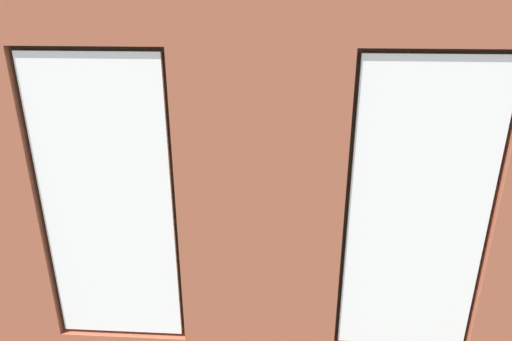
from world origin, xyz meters
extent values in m
cube|color=brown|center=(0.00, 0.00, -0.05)|extent=(6.60, 5.65, 0.10)
cube|color=#9E5138|center=(0.00, 2.44, 1.53)|extent=(1.06, 0.16, 3.05)
cube|color=#9E5138|center=(-0.99, 2.44, 2.86)|extent=(0.92, 0.16, 0.38)
cube|color=white|center=(-0.99, 2.48, 1.65)|extent=(0.86, 0.03, 1.99)
cube|color=#38281E|center=(-0.99, 2.42, 1.65)|extent=(0.92, 0.04, 2.05)
cube|color=#9E5138|center=(0.99, 2.44, 2.86)|extent=(0.92, 0.16, 0.38)
cube|color=white|center=(0.99, 2.48, 1.65)|extent=(0.86, 0.03, 1.99)
cube|color=#38281E|center=(0.99, 2.42, 1.65)|extent=(0.92, 0.04, 2.05)
cube|color=olive|center=(0.00, 2.34, 0.59)|extent=(3.11, 0.24, 0.06)
cube|color=black|center=(0.00, 2.35, 1.98)|extent=(0.53, 0.03, 0.70)
cube|color=#A33875|center=(0.00, 2.34, 1.98)|extent=(0.47, 0.01, 0.64)
cube|color=silver|center=(2.95, 0.20, 1.53)|extent=(0.10, 4.65, 3.05)
cube|color=black|center=(0.23, 1.74, 0.21)|extent=(1.93, 0.85, 0.42)
cube|color=black|center=(0.23, 2.07, 0.61)|extent=(1.93, 0.24, 0.38)
cube|color=black|center=(-0.63, 1.74, 0.52)|extent=(0.22, 0.85, 0.24)
cube|color=black|center=(1.09, 1.74, 0.52)|extent=(0.22, 0.85, 0.24)
cube|color=black|center=(-0.14, 1.70, 0.48)|extent=(0.69, 0.65, 0.12)
cube|color=black|center=(0.60, 1.70, 0.48)|extent=(0.69, 0.65, 0.12)
cube|color=black|center=(-2.25, -0.08, 0.21)|extent=(0.94, 1.84, 0.42)
cube|color=black|center=(-2.57, -0.10, 0.61)|extent=(0.33, 1.80, 0.38)
cube|color=black|center=(-2.21, -0.87, 0.52)|extent=(0.86, 0.26, 0.24)
cube|color=black|center=(-2.29, 0.70, 0.52)|extent=(0.86, 0.26, 0.24)
cube|color=black|center=(-2.19, -0.42, 0.48)|extent=(0.68, 0.66, 0.12)
cube|color=black|center=(-2.23, 0.26, 0.48)|extent=(0.68, 0.66, 0.12)
cube|color=#A87547|center=(0.50, -0.36, 0.42)|extent=(1.56, 0.77, 0.04)
cube|color=#A87547|center=(-0.22, -0.68, 0.20)|extent=(0.07, 0.07, 0.40)
cube|color=#A87547|center=(1.21, -0.68, 0.20)|extent=(0.07, 0.07, 0.40)
cube|color=#A87547|center=(-0.22, -0.03, 0.20)|extent=(0.07, 0.07, 0.40)
cube|color=#A87547|center=(1.21, -0.03, 0.20)|extent=(0.07, 0.07, 0.40)
cylinder|color=#B23D38|center=(0.50, -0.36, 0.49)|extent=(0.08, 0.08, 0.10)
cylinder|color=#B7333D|center=(0.38, -0.24, 0.49)|extent=(0.08, 0.08, 0.09)
cylinder|color=brown|center=(0.96, -0.24, 0.48)|extent=(0.10, 0.10, 0.07)
sphere|color=#1E5B28|center=(0.96, -0.24, 0.57)|extent=(0.12, 0.12, 0.12)
cube|color=#B2B2B7|center=(0.07, -0.49, 0.45)|extent=(0.08, 0.18, 0.02)
cube|color=black|center=(2.65, -0.11, 0.28)|extent=(1.07, 0.42, 0.57)
cube|color=black|center=(2.65, -0.11, 0.59)|extent=(0.52, 0.20, 0.05)
cube|color=black|center=(2.65, -0.11, 0.65)|extent=(0.06, 0.04, 0.06)
cube|color=black|center=(2.65, -0.11, 1.02)|extent=(1.18, 0.04, 0.69)
cube|color=black|center=(2.65, -0.13, 1.02)|extent=(1.13, 0.01, 0.64)
cylinder|color=olive|center=(0.23, -1.63, 0.14)|extent=(0.52, 0.52, 0.28)
ellipsoid|color=silver|center=(0.23, -1.63, 0.48)|extent=(1.16, 1.16, 0.46)
ellipsoid|color=navy|center=(0.32, -1.63, 0.60)|extent=(0.44, 0.44, 0.18)
cylinder|color=gray|center=(2.16, 1.89, 0.20)|extent=(0.34, 0.34, 0.40)
cylinder|color=brown|center=(2.16, 1.89, 0.46)|extent=(0.05, 0.05, 0.12)
ellipsoid|color=#3D8E42|center=(2.16, 1.89, 0.72)|extent=(0.55, 0.55, 0.41)
cylinder|color=beige|center=(-1.90, -1.43, 0.07)|extent=(0.11, 0.11, 0.14)
cylinder|color=brown|center=(-1.90, -1.43, 0.21)|extent=(0.02, 0.02, 0.13)
ellipsoid|color=#337F38|center=(-1.90, -1.43, 0.38)|extent=(0.26, 0.26, 0.23)
cylinder|color=gray|center=(2.10, 0.88, 0.18)|extent=(0.35, 0.35, 0.35)
cylinder|color=brown|center=(2.10, 0.88, 0.38)|extent=(0.05, 0.05, 0.06)
ellipsoid|color=#337F38|center=(2.10, 0.88, 0.76)|extent=(0.84, 0.84, 0.70)
cylinder|color=#9E5638|center=(-2.45, -1.82, 0.15)|extent=(0.31, 0.31, 0.30)
cylinder|color=brown|center=(-2.45, -1.82, 0.52)|extent=(0.06, 0.06, 0.44)
cone|color=#286B2D|center=(-2.31, -1.80, 0.92)|extent=(0.41, 0.18, 0.45)
cone|color=#286B2D|center=(-2.35, -1.69, 0.91)|extent=(0.35, 0.42, 0.42)
cone|color=#286B2D|center=(-2.50, -1.69, 0.92)|extent=(0.26, 0.41, 0.45)
cone|color=#286B2D|center=(-2.58, -1.76, 0.93)|extent=(0.41, 0.27, 0.45)
cone|color=#286B2D|center=(-2.62, -1.87, 0.89)|extent=(0.46, 0.24, 0.41)
cone|color=#286B2D|center=(-2.46, -1.96, 0.93)|extent=(0.15, 0.38, 0.46)
cone|color=#286B2D|center=(-2.35, -1.92, 0.93)|extent=(0.36, 0.35, 0.46)
cylinder|color=#47423D|center=(-0.58, -0.76, 0.11)|extent=(0.23, 0.23, 0.21)
cylinder|color=brown|center=(-0.58, -0.76, 0.26)|extent=(0.03, 0.03, 0.09)
ellipsoid|color=#337F38|center=(-0.58, -0.76, 0.54)|extent=(0.53, 0.53, 0.48)
cylinder|color=#47423D|center=(-1.19, 1.74, 0.15)|extent=(0.27, 0.27, 0.30)
cylinder|color=brown|center=(-1.19, 1.74, 0.46)|extent=(0.05, 0.05, 0.33)
cone|color=#286B2D|center=(-0.99, 1.74, 0.82)|extent=(0.49, 0.14, 0.47)
cone|color=#286B2D|center=(-1.08, 1.90, 0.83)|extent=(0.38, 0.48, 0.49)
cone|color=#286B2D|center=(-1.27, 1.88, 0.85)|extent=(0.35, 0.45, 0.52)
cone|color=#286B2D|center=(-1.39, 1.76, 0.82)|extent=(0.50, 0.18, 0.47)
cone|color=#286B2D|center=(-1.30, 1.60, 0.84)|extent=(0.40, 0.45, 0.50)
cone|color=#286B2D|center=(-1.13, 1.59, 0.85)|extent=(0.27, 0.46, 0.52)
camera|label=1|loc=(-0.14, 5.09, 2.97)|focal=32.00mm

